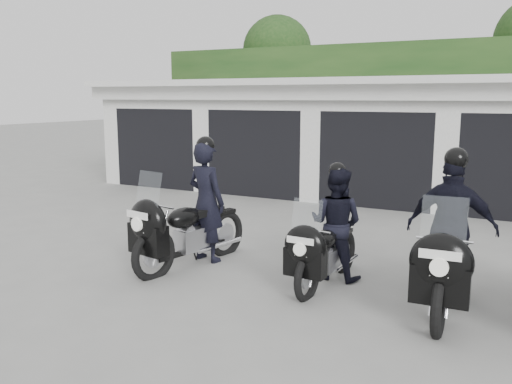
% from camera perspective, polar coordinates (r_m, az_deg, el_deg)
% --- Properties ---
extents(ground, '(80.00, 80.00, 0.00)m').
position_cam_1_polar(ground, '(7.80, 1.24, -8.95)').
color(ground, gray).
rests_on(ground, ground).
extents(garage_block, '(16.40, 6.80, 2.96)m').
position_cam_1_polar(garage_block, '(15.08, 15.01, 5.46)').
color(garage_block, white).
rests_on(garage_block, ground).
extents(background_vegetation, '(20.00, 3.90, 5.80)m').
position_cam_1_polar(background_vegetation, '(19.75, 19.41, 10.15)').
color(background_vegetation, '#173613').
rests_on(background_vegetation, ground).
extents(police_bike_a, '(0.97, 2.28, 2.00)m').
position_cam_1_polar(police_bike_a, '(8.21, -6.78, -2.30)').
color(police_bike_a, black).
rests_on(police_bike_a, ground).
extents(police_bike_b, '(0.80, 1.95, 1.70)m').
position_cam_1_polar(police_bike_b, '(7.50, 7.91, -4.11)').
color(police_bike_b, black).
rests_on(police_bike_b, ground).
extents(police_bike_c, '(1.11, 2.29, 1.99)m').
position_cam_1_polar(police_bike_c, '(6.97, 19.74, -4.64)').
color(police_bike_c, black).
rests_on(police_bike_c, ground).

